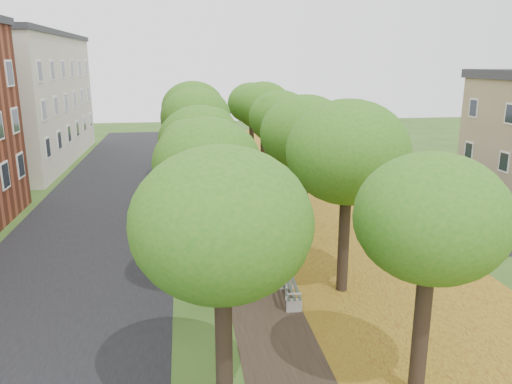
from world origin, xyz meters
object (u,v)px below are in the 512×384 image
object	(u,v)px
car_silver	(490,226)
car_white	(415,184)
bench	(289,288)
car_grey	(413,186)
car_red	(440,200)

from	to	relation	value
car_silver	car_white	world-z (taller)	car_silver
car_silver	bench	bearing A→B (deg)	125.37
car_grey	car_white	distance (m)	0.28
car_silver	car_red	bearing A→B (deg)	12.10
bench	car_red	world-z (taller)	car_red
bench	car_grey	world-z (taller)	car_grey
car_grey	car_silver	bearing A→B (deg)	-156.43
car_red	bench	bearing A→B (deg)	127.34
bench	car_silver	distance (m)	11.43
car_red	car_grey	size ratio (longest dim) A/B	0.94
car_silver	car_white	size ratio (longest dim) A/B	0.83
car_grey	car_white	world-z (taller)	car_white
bench	car_red	bearing A→B (deg)	-45.30
car_silver	car_white	distance (m)	8.19
bench	car_white	distance (m)	16.62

